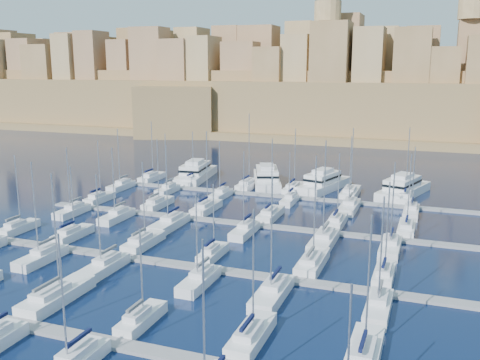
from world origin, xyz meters
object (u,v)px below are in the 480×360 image
at_px(sailboat_2, 56,296).
at_px(motor_yacht_a, 196,172).
at_px(motor_yacht_b, 267,178).
at_px(motor_yacht_c, 324,183).
at_px(motor_yacht_d, 403,188).
at_px(sailboat_4, 251,335).

distance_m(sailboat_2, motor_yacht_a, 71.82).
bearing_deg(motor_yacht_a, sailboat_2, -78.41).
distance_m(motor_yacht_b, motor_yacht_c, 13.79).
bearing_deg(sailboat_2, motor_yacht_d, 63.41).
distance_m(motor_yacht_a, motor_yacht_c, 32.21).
relative_size(motor_yacht_b, motor_yacht_c, 1.09).
height_order(sailboat_2, motor_yacht_c, sailboat_2).
distance_m(motor_yacht_c, motor_yacht_d, 17.32).
bearing_deg(motor_yacht_b, sailboat_2, -93.26).
relative_size(motor_yacht_a, motor_yacht_c, 1.08).
bearing_deg(motor_yacht_d, motor_yacht_c, -178.49).
bearing_deg(motor_yacht_d, sailboat_2, -116.59).
bearing_deg(sailboat_2, motor_yacht_b, 86.74).
bearing_deg(sailboat_4, motor_yacht_c, 95.73).
distance_m(sailboat_4, motor_yacht_d, 71.73).
bearing_deg(motor_yacht_a, sailboat_4, -61.14).
bearing_deg(sailboat_4, motor_yacht_b, 106.29).
distance_m(sailboat_2, motor_yacht_c, 71.86).
distance_m(sailboat_4, motor_yacht_a, 81.37).
height_order(sailboat_4, motor_yacht_a, sailboat_4).
bearing_deg(motor_yacht_b, motor_yacht_d, -0.60).
relative_size(sailboat_4, motor_yacht_a, 0.72).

